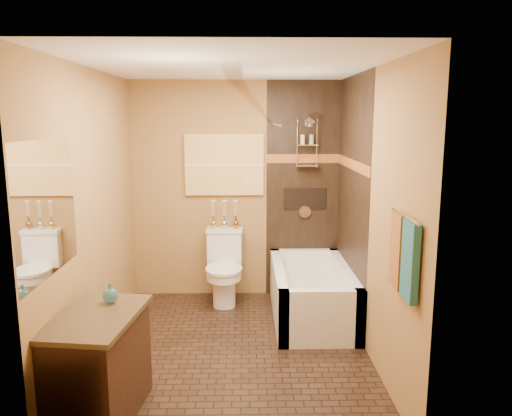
{
  "coord_description": "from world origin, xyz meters",
  "views": [
    {
      "loc": [
        0.11,
        -4.23,
        2.09
      ],
      "look_at": [
        0.21,
        0.4,
        1.24
      ],
      "focal_mm": 35.0,
      "sensor_mm": 36.0,
      "label": 1
    }
  ],
  "objects_px": {
    "bathtub": "(312,297)",
    "vanity": "(98,366)",
    "sunset_painting": "(224,165)",
    "toilet": "(224,267)"
  },
  "relations": [
    {
      "from": "sunset_painting",
      "to": "vanity",
      "type": "height_order",
      "value": "sunset_painting"
    },
    {
      "from": "bathtub",
      "to": "sunset_painting",
      "type": "bearing_deg",
      "value": 142.23
    },
    {
      "from": "sunset_painting",
      "to": "bathtub",
      "type": "relative_size",
      "value": 0.6
    },
    {
      "from": "sunset_painting",
      "to": "toilet",
      "type": "distance_m",
      "value": 1.17
    },
    {
      "from": "toilet",
      "to": "vanity",
      "type": "relative_size",
      "value": 0.9
    },
    {
      "from": "sunset_painting",
      "to": "bathtub",
      "type": "distance_m",
      "value": 1.78
    },
    {
      "from": "bathtub",
      "to": "vanity",
      "type": "distance_m",
      "value": 2.46
    },
    {
      "from": "sunset_painting",
      "to": "vanity",
      "type": "distance_m",
      "value": 2.85
    },
    {
      "from": "sunset_painting",
      "to": "toilet",
      "type": "relative_size",
      "value": 1.09
    },
    {
      "from": "sunset_painting",
      "to": "bathtub",
      "type": "bearing_deg",
      "value": -37.77
    }
  ]
}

